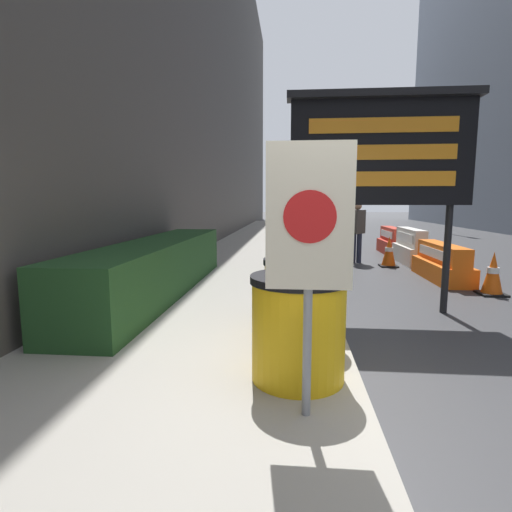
# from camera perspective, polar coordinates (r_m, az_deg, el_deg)

# --- Properties ---
(ground_plane) EXTENTS (120.00, 120.00, 0.00)m
(ground_plane) POSITION_cam_1_polar(r_m,az_deg,el_deg) (3.26, 16.21, -22.53)
(ground_plane) COLOR #38383A
(sidewalk_left) EXTENTS (3.33, 56.00, 0.17)m
(sidewalk_left) POSITION_cam_1_polar(r_m,az_deg,el_deg) (3.34, -15.08, -20.09)
(sidewalk_left) COLOR gray
(sidewalk_left) RESTS_ON ground_plane
(hedge_strip) EXTENTS (0.90, 5.33, 0.85)m
(hedge_strip) POSITION_cam_1_polar(r_m,az_deg,el_deg) (6.59, -13.81, -1.52)
(hedge_strip) COLOR #1E421E
(hedge_strip) RESTS_ON sidewalk_left
(barrel_drum_foreground) EXTENTS (0.80, 0.80, 0.87)m
(barrel_drum_foreground) POSITION_cam_1_polar(r_m,az_deg,el_deg) (3.35, 6.05, -10.10)
(barrel_drum_foreground) COLOR yellow
(barrel_drum_foreground) RESTS_ON sidewalk_left
(barrel_drum_middle) EXTENTS (0.80, 0.80, 0.87)m
(barrel_drum_middle) POSITION_cam_1_polar(r_m,az_deg,el_deg) (4.26, 6.40, -6.19)
(barrel_drum_middle) COLOR yellow
(barrel_drum_middle) RESTS_ON sidewalk_left
(warning_sign) EXTENTS (0.57, 0.08, 1.84)m
(warning_sign) POSITION_cam_1_polar(r_m,az_deg,el_deg) (2.61, 7.62, 2.87)
(warning_sign) COLOR gray
(warning_sign) RESTS_ON sidewalk_left
(message_board) EXTENTS (2.65, 0.36, 3.14)m
(message_board) POSITION_cam_1_polar(r_m,az_deg,el_deg) (6.12, 17.27, 14.04)
(message_board) COLOR black
(message_board) RESTS_ON ground_plane
(jersey_barrier_orange_far) EXTENTS (0.62, 2.07, 0.75)m
(jersey_barrier_orange_far) POSITION_cam_1_polar(r_m,az_deg,el_deg) (9.22, 25.01, -1.03)
(jersey_barrier_orange_far) COLOR orange
(jersey_barrier_orange_far) RESTS_ON ground_plane
(jersey_barrier_white) EXTENTS (0.50, 1.78, 0.92)m
(jersey_barrier_white) POSITION_cam_1_polar(r_m,az_deg,el_deg) (11.35, 21.18, 1.07)
(jersey_barrier_white) COLOR silver
(jersey_barrier_white) RESTS_ON ground_plane
(jersey_barrier_red_striped) EXTENTS (0.57, 1.80, 0.82)m
(jersey_barrier_red_striped) POSITION_cam_1_polar(r_m,az_deg,el_deg) (13.26, 18.83, 1.89)
(jersey_barrier_red_striped) COLOR red
(jersey_barrier_red_striped) RESTS_ON ground_plane
(traffic_cone_near) EXTENTS (0.43, 0.43, 0.77)m
(traffic_cone_near) POSITION_cam_1_polar(r_m,az_deg,el_deg) (8.11, 30.75, -2.21)
(traffic_cone_near) COLOR black
(traffic_cone_near) RESTS_ON ground_plane
(traffic_cone_mid) EXTENTS (0.43, 0.43, 0.77)m
(traffic_cone_mid) POSITION_cam_1_polar(r_m,az_deg,el_deg) (10.55, 18.47, 0.57)
(traffic_cone_mid) COLOR black
(traffic_cone_mid) RESTS_ON ground_plane
(traffic_light_near_curb) EXTENTS (0.28, 0.44, 3.99)m
(traffic_light_near_curb) POSITION_cam_1_polar(r_m,az_deg,el_deg) (18.35, 9.64, 11.63)
(traffic_light_near_curb) COLOR #2D2D30
(traffic_light_near_curb) RESTS_ON ground_plane
(traffic_light_far_side) EXTENTS (0.28, 0.45, 3.93)m
(traffic_light_far_side) POSITION_cam_1_polar(r_m,az_deg,el_deg) (22.36, 26.16, 10.14)
(traffic_light_far_side) COLOR #2D2D30
(traffic_light_far_side) RESTS_ON ground_plane
(pedestrian_worker) EXTENTS (0.47, 0.49, 1.63)m
(pedestrian_worker) POSITION_cam_1_polar(r_m,az_deg,el_deg) (10.93, 14.23, 4.04)
(pedestrian_worker) COLOR #23283D
(pedestrian_worker) RESTS_ON ground_plane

